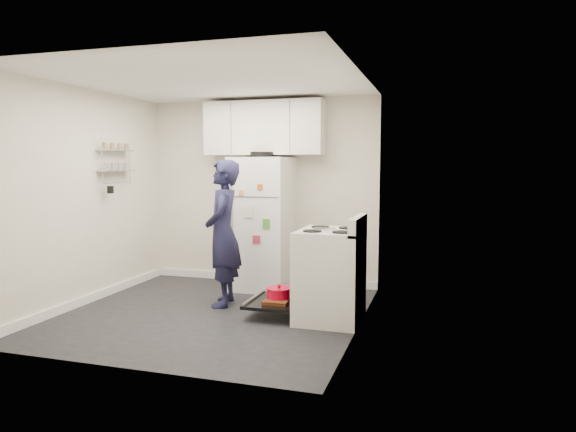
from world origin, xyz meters
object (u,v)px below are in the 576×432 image
(refrigerator, at_px, (262,223))
(person, at_px, (223,233))
(electric_range, at_px, (329,276))
(open_oven_door, at_px, (277,298))

(refrigerator, distance_m, person, 0.90)
(refrigerator, bearing_deg, electric_range, -44.15)
(electric_range, height_order, refrigerator, refrigerator)
(person, bearing_deg, electric_range, 65.86)
(person, bearing_deg, refrigerator, 154.93)
(open_oven_door, distance_m, person, 1.00)
(open_oven_door, height_order, refrigerator, refrigerator)
(open_oven_door, distance_m, refrigerator, 1.41)
(open_oven_door, bearing_deg, refrigerator, 117.06)
(electric_range, distance_m, person, 1.36)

